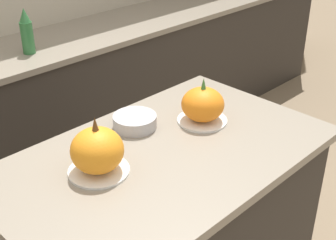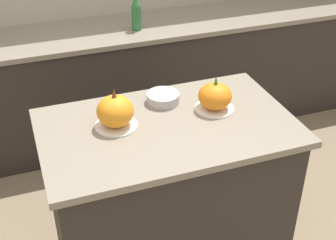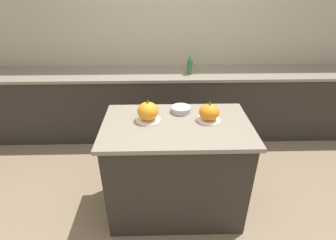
# 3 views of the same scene
# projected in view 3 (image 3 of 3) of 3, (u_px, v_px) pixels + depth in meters

# --- Properties ---
(ground_plane) EXTENTS (12.00, 12.00, 0.00)m
(ground_plane) POSITION_uv_depth(u_px,v_px,m) (175.00, 205.00, 2.58)
(ground_plane) COLOR #847056
(wall_back) EXTENTS (8.00, 0.06, 2.50)m
(wall_back) POSITION_uv_depth(u_px,v_px,m) (170.00, 39.00, 3.46)
(wall_back) COLOR #B2A893
(wall_back) RESTS_ON ground_plane
(kitchen_island) EXTENTS (1.22, 0.74, 0.93)m
(kitchen_island) POSITION_uv_depth(u_px,v_px,m) (176.00, 168.00, 2.35)
(kitchen_island) COLOR #2D2823
(kitchen_island) RESTS_ON ground_plane
(back_counter) EXTENTS (6.00, 0.60, 0.90)m
(back_counter) POSITION_uv_depth(u_px,v_px,m) (171.00, 104.00, 3.57)
(back_counter) COLOR #2D2823
(back_counter) RESTS_ON ground_plane
(pumpkin_cake_left) EXTENTS (0.20, 0.20, 0.20)m
(pumpkin_cake_left) POSITION_uv_depth(u_px,v_px,m) (148.00, 112.00, 2.15)
(pumpkin_cake_left) COLOR white
(pumpkin_cake_left) RESTS_ON kitchen_island
(pumpkin_cake_right) EXTENTS (0.20, 0.20, 0.18)m
(pumpkin_cake_right) POSITION_uv_depth(u_px,v_px,m) (209.00, 113.00, 2.15)
(pumpkin_cake_right) COLOR white
(pumpkin_cake_right) RESTS_ON kitchen_island
(bottle_tall) EXTENTS (0.07, 0.07, 0.25)m
(bottle_tall) POSITION_uv_depth(u_px,v_px,m) (190.00, 65.00, 3.23)
(bottle_tall) COLOR #2D6B38
(bottle_tall) RESTS_ON back_counter
(mixing_bowl) EXTENTS (0.17, 0.17, 0.05)m
(mixing_bowl) POSITION_uv_depth(u_px,v_px,m) (181.00, 109.00, 2.30)
(mixing_bowl) COLOR #ADADB2
(mixing_bowl) RESTS_ON kitchen_island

